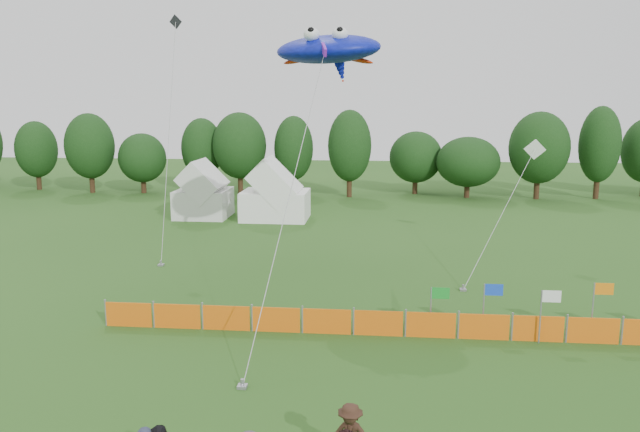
# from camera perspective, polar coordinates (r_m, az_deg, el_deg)

# --- Properties ---
(treeline) EXTENTS (104.57, 8.78, 8.36)m
(treeline) POSITION_cam_1_polar(r_m,az_deg,el_deg) (59.34, 5.28, 5.86)
(treeline) COLOR #382314
(treeline) RESTS_ON ground
(tent_left) EXTENTS (4.03, 4.03, 3.55)m
(tent_left) POSITION_cam_1_polar(r_m,az_deg,el_deg) (49.25, -10.62, 1.97)
(tent_left) COLOR silver
(tent_left) RESTS_ON ground
(tent_right) EXTENTS (5.06, 4.05, 3.57)m
(tent_right) POSITION_cam_1_polar(r_m,az_deg,el_deg) (47.61, -4.11, 1.85)
(tent_right) COLOR white
(tent_right) RESTS_ON ground
(barrier_fence) EXTENTS (21.90, 0.06, 1.00)m
(barrier_fence) POSITION_cam_1_polar(r_m,az_deg,el_deg) (24.52, 5.34, -9.74)
(barrier_fence) COLOR #DC5E0C
(barrier_fence) RESTS_ON ground
(flag_row) EXTENTS (10.73, 0.61, 2.28)m
(flag_row) POSITION_cam_1_polar(r_m,az_deg,el_deg) (25.45, 22.10, -7.49)
(flag_row) COLOR gray
(flag_row) RESTS_ON ground
(stingray_kite) EXTENTS (6.43, 19.53, 12.32)m
(stingray_kite) POSITION_cam_1_polar(r_m,az_deg,el_deg) (31.04, 0.84, 14.90)
(stingray_kite) COLOR #0D19BE
(stingray_kite) RESTS_ON ground
(small_kite_white) EXTENTS (5.52, 8.06, 6.81)m
(small_kite_white) POSITION_cam_1_polar(r_m,az_deg,el_deg) (35.85, 17.58, 2.81)
(small_kite_white) COLOR white
(small_kite_white) RESTS_ON ground
(small_kite_dark) EXTENTS (1.10, 6.10, 14.07)m
(small_kite_dark) POSITION_cam_1_polar(r_m,az_deg,el_deg) (37.66, -13.58, 8.59)
(small_kite_dark) COLOR black
(small_kite_dark) RESTS_ON ground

